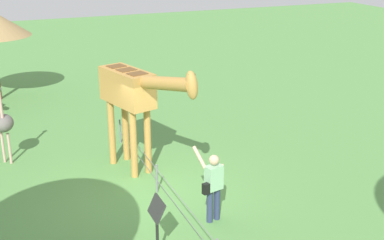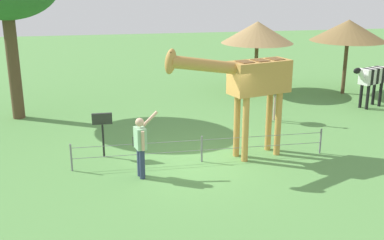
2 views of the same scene
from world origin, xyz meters
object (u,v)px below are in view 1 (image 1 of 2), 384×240
Objects in this scene: visitor at (213,184)px; info_sign at (157,217)px; giraffe at (134,94)px; ostrich at (3,123)px.

visitor reaches higher than info_sign.
giraffe reaches higher than ostrich.
giraffe is 3.44m from visitor.
visitor is 1.26× the size of info_sign.
visitor is 6.40m from ostrich.
visitor is (3.08, 0.84, -1.27)m from giraffe.
info_sign is at bearing -10.66° from giraffe.
info_sign is (4.02, -0.76, -1.22)m from giraffe.
giraffe is 2.22× the size of visitor.
ostrich is (-4.97, -4.02, 0.27)m from visitor.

